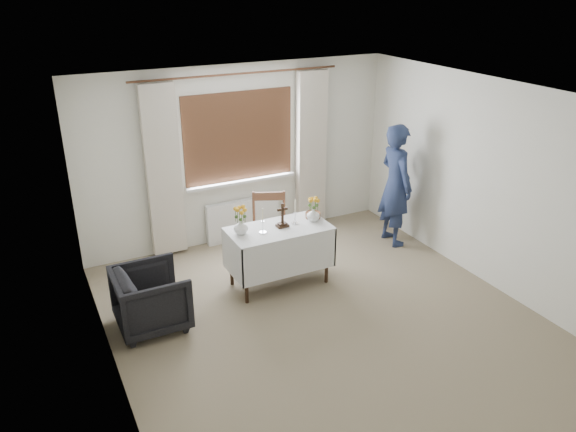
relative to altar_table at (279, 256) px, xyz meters
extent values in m
plane|color=#84745B|center=(0.10, -1.01, -0.38)|extent=(5.00, 5.00, 0.00)
cube|color=white|center=(0.00, 0.00, 0.00)|extent=(1.24, 0.64, 0.76)
imported|color=black|center=(-1.64, -0.21, -0.04)|extent=(0.76, 0.74, 0.69)
imported|color=navy|center=(1.98, 0.36, 0.49)|extent=(0.45, 0.66, 1.74)
cube|color=white|center=(0.10, 1.41, -0.08)|extent=(1.10, 0.10, 0.60)
imported|color=white|center=(-0.47, 0.05, 0.47)|extent=(0.19, 0.19, 0.18)
imported|color=white|center=(0.47, 0.01, 0.47)|extent=(0.18, 0.18, 0.17)
cylinder|color=brown|center=(0.52, 0.09, 0.42)|extent=(0.22, 0.22, 0.07)
camera|label=1|loc=(-2.65, -5.54, 3.19)|focal=35.00mm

